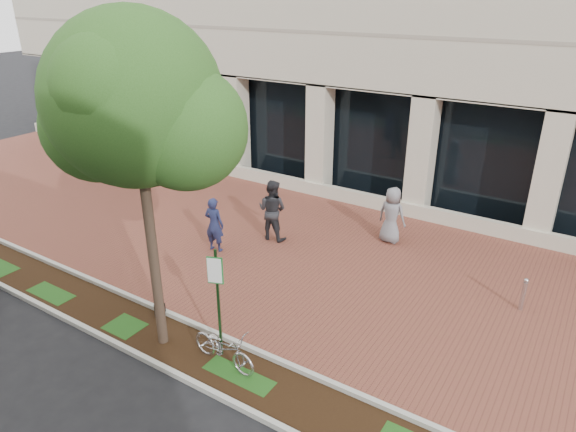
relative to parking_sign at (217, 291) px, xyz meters
The scene contains 13 objects.
ground 5.34m from the parking_sign, 103.09° to the left, with size 120.00×120.00×0.00m, color black.
brick_plaza 5.34m from the parking_sign, 103.09° to the left, with size 40.00×9.00×0.01m, color brown.
planting_strip 2.02m from the parking_sign, 165.37° to the right, with size 40.00×1.50×0.01m, color black.
curb_plaza_side 2.01m from the parking_sign, 158.67° to the left, with size 40.00×0.12×0.12m, color #B1B1A7.
curb_street_side 2.22m from the parking_sign, 137.62° to the right, with size 40.00×0.12×0.12m, color #B1B1A7.
parking_sign is the anchor object (origin of this frame).
lamppost 2.44m from the parking_sign, behind, with size 0.36×0.36×4.61m.
street_tree 3.90m from the parking_sign, 166.66° to the right, with size 4.00×3.33×7.17m.
locked_bicycle 1.24m from the parking_sign, 38.39° to the right, with size 0.59×1.69×0.89m, color #BABBBF.
pedestrian_left 5.08m from the parking_sign, 131.43° to the left, with size 0.63×0.41×1.72m, color #1C2348.
pedestrian_mid 5.89m from the parking_sign, 113.20° to the left, with size 0.96×0.75×1.98m, color #242529.
pedestrian_right 7.31m from the parking_sign, 82.45° to the left, with size 0.89×0.58×1.82m, color slate.
bollard 7.59m from the parking_sign, 46.10° to the left, with size 0.12×0.12×0.90m.
Camera 1 is at (7.29, -11.79, 7.36)m, focal length 32.00 mm.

